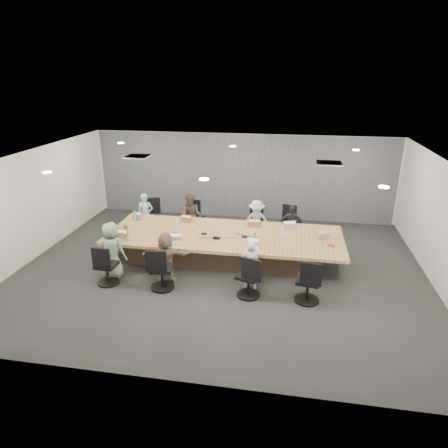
% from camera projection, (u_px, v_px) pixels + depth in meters
% --- Properties ---
extents(floor, '(10.00, 8.00, 0.00)m').
position_uv_depth(floor, '(221.00, 268.00, 10.08)').
color(floor, '#2B2B2D').
rests_on(floor, ground).
extents(ceiling, '(10.00, 8.00, 0.00)m').
position_uv_depth(ceiling, '(221.00, 158.00, 9.08)').
color(ceiling, white).
rests_on(ceiling, wall_back).
extents(wall_back, '(10.00, 0.00, 2.80)m').
position_uv_depth(wall_back, '(242.00, 176.00, 13.26)').
color(wall_back, beige).
rests_on(wall_back, ground).
extents(wall_front, '(10.00, 0.00, 2.80)m').
position_uv_depth(wall_front, '(174.00, 306.00, 5.89)').
color(wall_front, beige).
rests_on(wall_front, ground).
extents(wall_left, '(0.00, 8.00, 2.80)m').
position_uv_depth(wall_left, '(32.00, 205.00, 10.37)').
color(wall_left, beige).
rests_on(wall_left, ground).
extents(wall_right, '(0.00, 8.00, 2.80)m').
position_uv_depth(wall_right, '(444.00, 229.00, 8.79)').
color(wall_right, beige).
rests_on(wall_right, ground).
extents(curtain, '(9.80, 0.04, 2.80)m').
position_uv_depth(curtain, '(242.00, 177.00, 13.19)').
color(curtain, slate).
rests_on(curtain, ground).
extents(conference_table, '(6.00, 2.20, 0.74)m').
position_uv_depth(conference_table, '(225.00, 246.00, 10.39)').
color(conference_table, '#4D392A').
rests_on(conference_table, ground).
extents(chair_0, '(0.65, 0.65, 0.80)m').
position_uv_depth(chair_0, '(150.00, 218.00, 12.38)').
color(chair_0, black).
rests_on(chair_0, ground).
extents(chair_1, '(0.70, 0.70, 0.83)m').
position_uv_depth(chair_1, '(195.00, 220.00, 12.15)').
color(chair_1, black).
rests_on(chair_1, ground).
extents(chair_2, '(0.62, 0.62, 0.77)m').
position_uv_depth(chair_2, '(257.00, 225.00, 11.86)').
color(chair_2, black).
rests_on(chair_2, ground).
extents(chair_3, '(0.66, 0.66, 0.80)m').
position_uv_depth(chair_3, '(291.00, 227.00, 11.70)').
color(chair_3, black).
rests_on(chair_3, ground).
extents(chair_4, '(0.55, 0.55, 0.79)m').
position_uv_depth(chair_4, '(107.00, 268.00, 9.22)').
color(chair_4, black).
rests_on(chair_4, ground).
extents(chair_5, '(0.66, 0.66, 0.85)m').
position_uv_depth(chair_5, '(162.00, 272.00, 9.00)').
color(chair_5, black).
rests_on(chair_5, ground).
extents(chair_6, '(0.70, 0.70, 0.82)m').
position_uv_depth(chair_6, '(249.00, 279.00, 8.70)').
color(chair_6, black).
rests_on(chair_6, ground).
extents(chair_7, '(0.65, 0.65, 0.83)m').
position_uv_depth(chair_7, '(308.00, 284.00, 8.49)').
color(chair_7, black).
rests_on(chair_7, ground).
extents(person_0, '(0.52, 0.40, 1.27)m').
position_uv_depth(person_0, '(146.00, 215.00, 11.97)').
color(person_0, '#87B2C2').
rests_on(person_0, ground).
extents(laptop_0, '(0.33, 0.26, 0.02)m').
position_uv_depth(laptop_0, '(139.00, 217.00, 11.43)').
color(laptop_0, '#B2B2B7').
rests_on(laptop_0, conference_table).
extents(person_1, '(0.67, 0.53, 1.35)m').
position_uv_depth(person_1, '(191.00, 216.00, 11.73)').
color(person_1, '#473D31').
rests_on(person_1, ground).
extents(laptop_1, '(0.35, 0.28, 0.02)m').
position_uv_depth(laptop_1, '(187.00, 220.00, 11.20)').
color(laptop_1, '#8C6647').
rests_on(laptop_1, conference_table).
extents(person_2, '(0.84, 0.52, 1.26)m').
position_uv_depth(person_2, '(256.00, 221.00, 11.45)').
color(person_2, '#A2A8A3').
rests_on(person_2, ground).
extents(laptop_2, '(0.35, 0.25, 0.02)m').
position_uv_depth(laptop_2, '(255.00, 224.00, 10.90)').
color(laptop_2, '#8C6647').
rests_on(laptop_2, conference_table).
extents(person_3, '(0.70, 0.32, 1.17)m').
position_uv_depth(person_3, '(291.00, 225.00, 11.31)').
color(person_3, '#25272C').
rests_on(person_3, ground).
extents(laptop_3, '(0.37, 0.30, 0.02)m').
position_uv_depth(laptop_3, '(291.00, 226.00, 10.74)').
color(laptop_3, '#B2B2B7').
rests_on(laptop_3, conference_table).
extents(person_4, '(0.73, 0.53, 1.39)m').
position_uv_depth(person_4, '(112.00, 250.00, 9.44)').
color(person_4, gray).
rests_on(person_4, ground).
extents(laptop_4, '(0.40, 0.32, 0.02)m').
position_uv_depth(laptop_4, '(121.00, 239.00, 9.93)').
color(laptop_4, '#8C6647').
rests_on(laptop_4, conference_table).
extents(person_5, '(1.19, 0.62, 1.23)m').
position_uv_depth(person_5, '(166.00, 257.00, 9.26)').
color(person_5, '#796450').
rests_on(person_5, ground).
extents(laptop_5, '(0.34, 0.27, 0.02)m').
position_uv_depth(laptop_5, '(173.00, 243.00, 9.72)').
color(laptop_5, '#B2B2B7').
rests_on(laptop_5, conference_table).
extents(person_6, '(0.44, 0.31, 1.15)m').
position_uv_depth(person_6, '(251.00, 265.00, 8.96)').
color(person_6, silver).
rests_on(person_6, ground).
extents(laptop_6, '(0.33, 0.25, 0.02)m').
position_uv_depth(laptop_6, '(253.00, 248.00, 9.40)').
color(laptop_6, '#B2B2B7').
rests_on(laptop_6, conference_table).
extents(bottle_green_left, '(0.10, 0.10, 0.28)m').
position_uv_depth(bottle_green_left, '(135.00, 216.00, 11.15)').
color(bottle_green_left, green).
rests_on(bottle_green_left, conference_table).
extents(bottle_green_right, '(0.07, 0.07, 0.22)m').
position_uv_depth(bottle_green_right, '(255.00, 237.00, 9.81)').
color(bottle_green_right, green).
rests_on(bottle_green_right, conference_table).
extents(bottle_clear, '(0.07, 0.07, 0.23)m').
position_uv_depth(bottle_clear, '(177.00, 222.00, 10.74)').
color(bottle_clear, silver).
rests_on(bottle_clear, conference_table).
extents(cup_white_far, '(0.10, 0.10, 0.10)m').
position_uv_depth(cup_white_far, '(194.00, 227.00, 10.62)').
color(cup_white_far, white).
rests_on(cup_white_far, conference_table).
extents(cup_white_near, '(0.12, 0.12, 0.11)m').
position_uv_depth(cup_white_near, '(282.00, 230.00, 10.40)').
color(cup_white_near, white).
rests_on(cup_white_near, conference_table).
extents(mug_brown, '(0.11, 0.11, 0.11)m').
position_uv_depth(mug_brown, '(126.00, 227.00, 10.57)').
color(mug_brown, brown).
rests_on(mug_brown, conference_table).
extents(mic_left, '(0.14, 0.10, 0.03)m').
position_uv_depth(mic_left, '(204.00, 234.00, 10.26)').
color(mic_left, black).
rests_on(mic_left, conference_table).
extents(mic_right, '(0.19, 0.15, 0.03)m').
position_uv_depth(mic_right, '(245.00, 237.00, 10.06)').
color(mic_right, black).
rests_on(mic_right, conference_table).
extents(stapler, '(0.17, 0.04, 0.06)m').
position_uv_depth(stapler, '(216.00, 238.00, 9.93)').
color(stapler, black).
rests_on(stapler, conference_table).
extents(canvas_bag, '(0.32, 0.27, 0.15)m').
position_uv_depth(canvas_bag, '(323.00, 235.00, 9.98)').
color(canvas_bag, tan).
rests_on(canvas_bag, conference_table).
extents(snack_packet, '(0.18, 0.13, 0.04)m').
position_uv_depth(snack_packet, '(331.00, 245.00, 9.56)').
color(snack_packet, '#E74006').
rests_on(snack_packet, conference_table).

